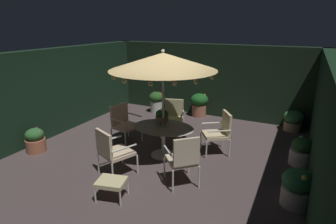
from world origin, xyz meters
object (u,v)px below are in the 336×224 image
potted_plant_right_far (199,104)px  potted_plant_front_corner (156,101)px  potted_plant_back_center (302,152)px  patio_chair_east (173,115)px  ottoman_footrest (111,183)px  potted_plant_back_left (35,140)px  patio_chair_north (183,157)px  potted_plant_left_far (298,187)px  patio_chair_southeast (124,121)px  patio_umbrella (163,62)px  patio_chair_northeast (220,130)px  potted_plant_right_near (293,120)px  patio_chair_south (112,150)px  centerpiece_planter (162,116)px  patio_dining_table (163,133)px

potted_plant_right_far → potted_plant_front_corner: size_ratio=1.07×
potted_plant_right_far → potted_plant_back_center: 3.97m
patio_chair_east → ottoman_footrest: size_ratio=1.70×
potted_plant_back_left → potted_plant_back_center: bearing=20.2°
patio_chair_north → potted_plant_left_far: (2.02, 0.31, -0.26)m
patio_chair_north → patio_chair_east: (-1.31, 2.31, -0.03)m
patio_chair_southeast → potted_plant_left_far: 4.41m
patio_umbrella → ottoman_footrest: bearing=-91.1°
patio_chair_northeast → potted_plant_front_corner: patio_chair_northeast is taller
potted_plant_right_near → potted_plant_back_left: size_ratio=1.03×
patio_chair_southeast → potted_plant_left_far: (4.30, -0.98, -0.21)m
potted_plant_front_corner → potted_plant_left_far: potted_plant_front_corner is taller
patio_chair_north → patio_chair_east: size_ratio=1.06×
patio_chair_east → patio_chair_south: size_ratio=0.98×
patio_chair_north → patio_chair_southeast: patio_chair_north is taller
patio_chair_east → potted_plant_back_center: (3.35, -0.34, -0.27)m
patio_chair_north → potted_plant_back_center: size_ratio=1.67×
patio_chair_east → potted_plant_back_left: bearing=-135.6°
centerpiece_planter → patio_umbrella: bearing=-47.3°
patio_dining_table → patio_chair_north: bearing=-46.6°
ottoman_footrest → patio_chair_north: bearing=44.5°
patio_umbrella → patio_chair_north: (0.94, -1.00, -1.64)m
patio_umbrella → patio_chair_south: size_ratio=2.48×
ottoman_footrest → potted_plant_right_near: (2.71, 5.12, 0.00)m
patio_chair_north → potted_plant_back_left: size_ratio=1.77×
patio_umbrella → patio_chair_north: patio_umbrella is taller
potted_plant_right_far → potted_plant_right_near: bearing=-1.3°
patio_umbrella → potted_plant_front_corner: size_ratio=3.45×
patio_chair_southeast → patio_chair_south: 1.76m
centerpiece_planter → patio_chair_southeast: (-1.26, 0.20, -0.40)m
patio_chair_northeast → potted_plant_right_far: bearing=120.2°
centerpiece_planter → potted_plant_right_far: bearing=93.9°
potted_plant_front_corner → patio_dining_table: bearing=-58.6°
potted_plant_back_left → potted_plant_left_far: bearing=5.0°
patio_chair_southeast → potted_plant_left_far: bearing=-12.8°
patio_chair_east → potted_plant_front_corner: patio_chair_east is taller
potted_plant_right_near → patio_dining_table: bearing=-130.2°
patio_chair_south → patio_umbrella: bearing=67.3°
patio_chair_northeast → potted_plant_right_near: (1.53, 2.40, -0.26)m
patio_chair_northeast → potted_plant_front_corner: (-2.96, 2.21, -0.18)m
potted_plant_back_center → potted_plant_left_far: bearing=-90.7°
patio_chair_southeast → potted_plant_right_near: size_ratio=1.63×
patio_chair_south → potted_plant_back_center: bearing=32.6°
patio_chair_southeast → potted_plant_right_near: 4.94m
patio_chair_north → ottoman_footrest: (-0.98, -0.97, -0.28)m
patio_umbrella → centerpiece_planter: 1.29m
patio_umbrella → potted_plant_right_near: (2.67, 3.16, -1.93)m
patio_chair_east → potted_plant_back_left: patio_chair_east is taller
patio_chair_north → potted_plant_front_corner: 4.83m
patio_umbrella → patio_chair_southeast: 2.17m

